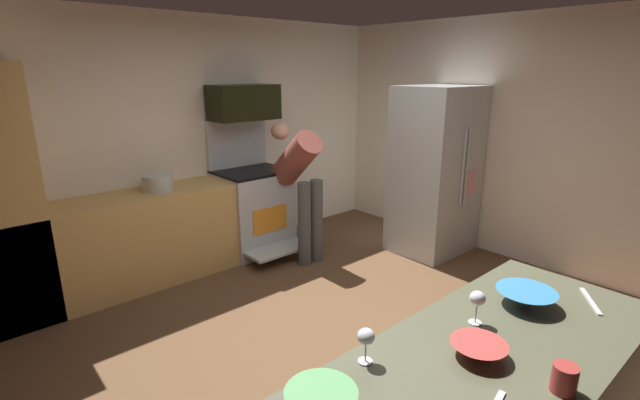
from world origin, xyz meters
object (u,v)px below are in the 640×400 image
wine_glass_mid (477,300)px  stock_pot (158,183)px  person_cook (300,179)px  mixing_bowl_small (478,350)px  wine_glass_near (366,338)px  mug_tea (564,379)px  refrigerator (435,171)px  microwave (244,102)px  mixing_bowl_large (526,298)px  oven_range (253,208)px

wine_glass_mid → stock_pot: wine_glass_mid is taller
person_cook → wine_glass_mid: 3.00m
mixing_bowl_small → stock_pot: (0.09, 3.46, 0.05)m
wine_glass_near → mug_tea: bearing=-55.3°
mug_tea → stock_pot: bearing=89.3°
wine_glass_near → stock_pot: stock_pot is taller
refrigerator → microwave: bearing=137.0°
mixing_bowl_small → mug_tea: mug_tea is taller
refrigerator → wine_glass_near: 3.58m
mixing_bowl_large → stock_pot: bearing=98.0°
mug_tea → oven_range: bearing=73.5°
microwave → wine_glass_mid: 3.59m
mixing_bowl_small → wine_glass_near: bearing=143.0°
oven_range → mixing_bowl_small: 3.66m
wine_glass_mid → mug_tea: 0.50m
refrigerator → stock_pot: 2.97m
person_cook → mixing_bowl_large: (-0.85, -2.83, 0.04)m
refrigerator → stock_pot: bearing=152.4°
refrigerator → oven_range: bearing=138.9°
mixing_bowl_small → wine_glass_mid: 0.28m
wine_glass_mid → oven_range: bearing=74.2°
refrigerator → person_cook: (-1.31, 0.81, -0.03)m
oven_range → mug_tea: oven_range is taller
mixing_bowl_large → wine_glass_near: wine_glass_near is taller
microwave → person_cook: (0.25, -0.65, -0.79)m
oven_range → microwave: microwave is taller
person_cook → wine_glass_mid: bearing=-113.3°
oven_range → mixing_bowl_large: size_ratio=5.13×
refrigerator → wine_glass_mid: 3.16m
mixing_bowl_large → mug_tea: bearing=-143.8°
oven_range → mug_tea: 3.95m
mixing_bowl_large → wine_glass_near: size_ratio=1.93×
mixing_bowl_large → wine_glass_near: (-0.94, 0.22, 0.07)m
mixing_bowl_small → microwave: bearing=71.9°
mixing_bowl_large → mixing_bowl_small: size_ratio=1.26×
wine_glass_mid → stock_pot: (-0.14, 3.32, -0.04)m
wine_glass_near → stock_pot: (0.46, 3.18, -0.03)m
person_cook → stock_pot: bearing=156.8°
mixing_bowl_small → wine_glass_mid: wine_glass_mid is taller
microwave → person_cook: bearing=-68.6°
mixing_bowl_small → stock_pot: 3.46m
oven_range → refrigerator: (1.56, -1.36, 0.43)m
refrigerator → mixing_bowl_large: bearing=-136.8°
microwave → mug_tea: bearing=-106.1°
microwave → person_cook: 1.05m
person_cook → stock_pot: 1.44m
mixing_bowl_small → wine_glass_near: (-0.38, 0.28, 0.08)m
person_cook → mixing_bowl_small: (-1.41, -2.89, 0.03)m
microwave → mug_tea: (-1.11, -3.86, -0.74)m
oven_range → refrigerator: 2.11m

